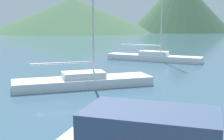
# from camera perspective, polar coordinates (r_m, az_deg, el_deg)

# --- Properties ---
(sailboat_inner) EXTENTS (7.99, 4.66, 8.39)m
(sailboat_inner) POSITION_cam_1_polar(r_m,az_deg,el_deg) (17.78, -5.21, -1.90)
(sailboat_inner) COLOR silver
(sailboat_inner) RESTS_ON ground_plane
(sailboat_middle) EXTENTS (8.72, 4.59, 10.49)m
(sailboat_middle) POSITION_cam_1_polar(r_m,az_deg,el_deg) (28.95, 7.61, 2.47)
(sailboat_middle) COLOR white
(sailboat_middle) RESTS_ON ground_plane
(hill_west) EXTENTS (50.58, 50.58, 10.42)m
(hill_west) POSITION_cam_1_polar(r_m,az_deg,el_deg) (98.13, -7.22, 9.99)
(hill_west) COLOR #38563D
(hill_west) RESTS_ON ground_plane
(hill_central) EXTENTS (31.55, 31.55, 16.62)m
(hill_central) POSITION_cam_1_polar(r_m,az_deg,el_deg) (101.57, 12.33, 11.57)
(hill_central) COLOR #38563D
(hill_central) RESTS_ON ground_plane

